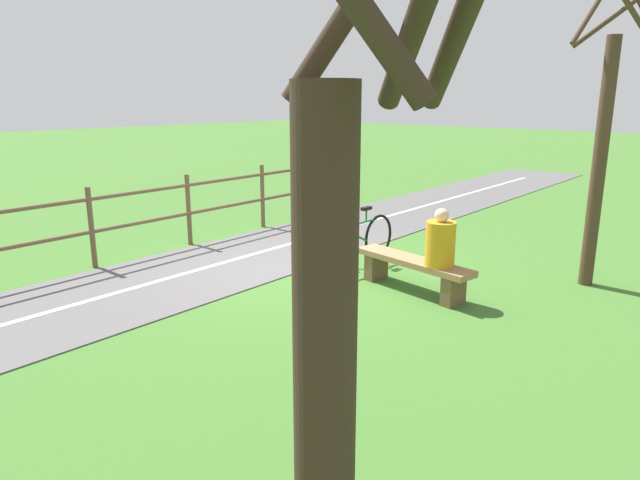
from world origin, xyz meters
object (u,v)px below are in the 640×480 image
object	(u,v)px
bench	(413,268)
tree_near_bench	(604,138)
bicycle	(360,241)
person_seated	(440,242)
tree_far_right	(337,296)
backpack	(337,258)

from	to	relation	value
bench	tree_near_bench	size ratio (longest dim) A/B	0.42
bench	bicycle	xyz separation A→B (m)	(1.29, -0.51, 0.06)
person_seated	bicycle	distance (m)	1.85
bicycle	tree_near_bench	size ratio (longest dim) A/B	0.39
person_seated	tree_far_right	size ratio (longest dim) A/B	0.22
bicycle	tree_far_right	world-z (taller)	tree_far_right
tree_far_right	tree_near_bench	bearing A→B (deg)	-85.10
person_seated	tree_far_right	xyz separation A→B (m)	(-1.78, 4.17, 0.83)
person_seated	tree_near_bench	size ratio (longest dim) A/B	0.17
bicycle	tree_far_right	xyz separation A→B (m)	(-3.49, 4.74, 1.22)
tree_near_bench	tree_far_right	xyz separation A→B (m)	(-0.52, 6.12, -0.43)
person_seated	backpack	distance (m)	1.88
backpack	tree_far_right	bearing A→B (deg)	129.89
backpack	tree_near_bench	world-z (taller)	tree_near_bench
bench	tree_near_bench	bearing A→B (deg)	-123.52
bench	tree_near_bench	xyz separation A→B (m)	(-1.68, -1.89, 1.71)
bicycle	tree_near_bench	xyz separation A→B (m)	(-2.97, -1.38, 1.64)
bench	tree_far_right	xyz separation A→B (m)	(-2.21, 4.23, 1.28)
bicycle	backpack	distance (m)	0.52
bicycle	tree_far_right	bearing A→B (deg)	35.09
bench	backpack	distance (m)	1.36
bench	tree_near_bench	world-z (taller)	tree_near_bench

